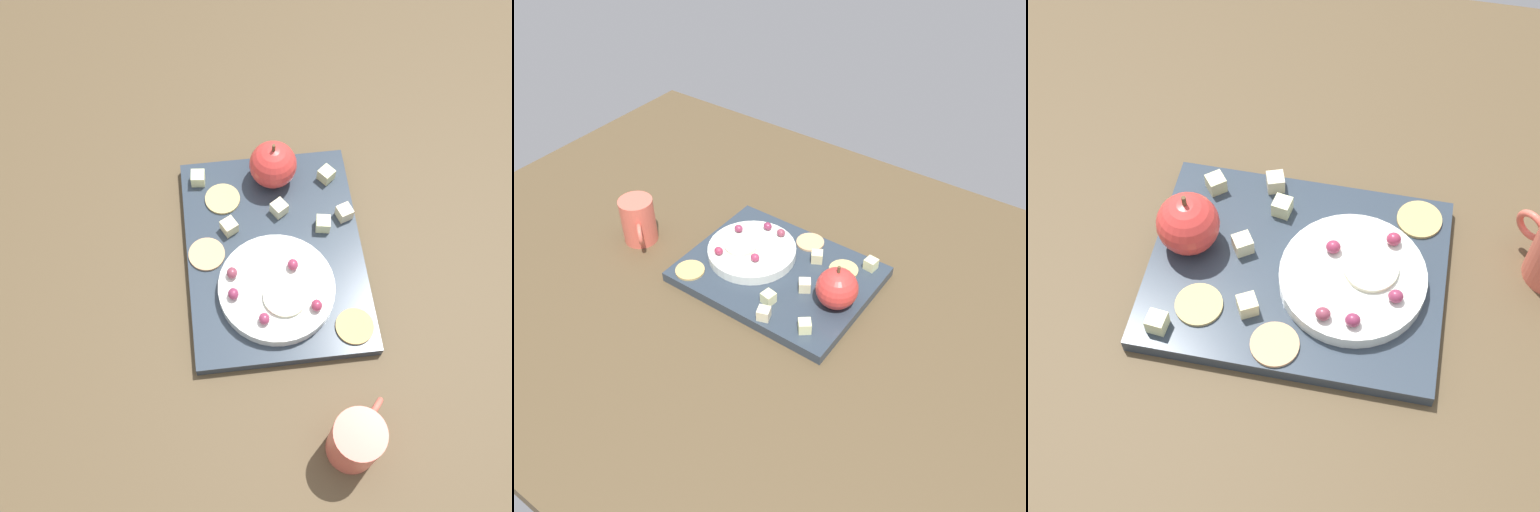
{
  "view_description": "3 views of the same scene",
  "coord_description": "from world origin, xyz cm",
  "views": [
    {
      "loc": [
        -40.14,
        10.28,
        87.86
      ],
      "look_at": [
        -0.19,
        5.63,
        8.16
      ],
      "focal_mm": 45.56,
      "sensor_mm": 36.0,
      "label": 1
    },
    {
      "loc": [
        44.38,
        -59.81,
        73.66
      ],
      "look_at": [
        0.78,
        1.61,
        8.57
      ],
      "focal_mm": 40.23,
      "sensor_mm": 36.0,
      "label": 2
    },
    {
      "loc": [
        -5.67,
        48.25,
        78.22
      ],
      "look_at": [
        3.31,
        2.71,
        7.24
      ],
      "focal_mm": 54.63,
      "sensor_mm": 36.0,
      "label": 3
    }
  ],
  "objects": [
    {
      "name": "table",
      "position": [
        0.0,
        0.0,
        1.55
      ],
      "size": [
        134.53,
        98.9,
        3.1
      ],
      "primitive_type": "cube",
      "color": "brown",
      "rests_on": "ground"
    },
    {
      "name": "platter",
      "position": [
        1.87,
        2.69,
        4.04
      ],
      "size": [
        32.89,
        25.11,
        1.89
      ],
      "primitive_type": "cube",
      "color": "#2C3844",
      "rests_on": "table"
    },
    {
      "name": "serving_dish",
      "position": [
        -4.43,
        3.28,
        5.9
      ],
      "size": [
        16.13,
        16.13,
        1.82
      ],
      "primitive_type": "cylinder",
      "color": "white",
      "rests_on": "platter"
    },
    {
      "name": "apple_whole",
      "position": [
        14.35,
        1.4,
        8.52
      ],
      "size": [
        7.06,
        7.06,
        7.06
      ],
      "primitive_type": "sphere",
      "color": "red",
      "rests_on": "platter"
    },
    {
      "name": "apple_stem",
      "position": [
        14.35,
        1.4,
        12.65
      ],
      "size": [
        0.5,
        0.5,
        1.2
      ],
      "primitive_type": "cylinder",
      "color": "brown",
      "rests_on": "apple_whole"
    },
    {
      "name": "cheese_cube_0",
      "position": [
        8.32,
        1.23,
        5.99
      ],
      "size": [
        2.79,
        2.79,
        2.02
      ],
      "primitive_type": "cube",
      "rotation": [
        0.0,
        0.0,
        0.58
      ],
      "color": "beige",
      "rests_on": "platter"
    },
    {
      "name": "cheese_cube_1",
      "position": [
        4.99,
        -4.77,
        5.99
      ],
      "size": [
        2.33,
        2.33,
        2.02
      ],
      "primitive_type": "cube",
      "rotation": [
        0.0,
        0.0,
        1.4
      ],
      "color": "beige",
      "rests_on": "platter"
    },
    {
      "name": "cheese_cube_2",
      "position": [
        13.35,
        -6.62,
        5.99
      ],
      "size": [
        2.83,
        2.83,
        2.02
      ],
      "primitive_type": "cube",
      "rotation": [
        0.0,
        0.0,
        0.67
      ],
      "color": "beige",
      "rests_on": "platter"
    },
    {
      "name": "cheese_cube_3",
      "position": [
        6.09,
        8.81,
        5.99
      ],
      "size": [
        2.73,
        2.73,
        2.02
      ],
      "primitive_type": "cube",
      "rotation": [
        0.0,
        0.0,
        0.5
      ],
      "color": "beige",
      "rests_on": "platter"
    },
    {
      "name": "cheese_cube_4",
      "position": [
        14.97,
        12.66,
        5.99
      ],
      "size": [
        2.21,
        2.21,
        2.02
      ],
      "primitive_type": "cube",
      "rotation": [
        0.0,
        0.0,
        1.47
      ],
      "color": "beige",
      "rests_on": "platter"
    },
    {
      "name": "cheese_cube_5",
      "position": [
        6.48,
        -8.17,
        5.99
      ],
      "size": [
        2.57,
        2.57,
        2.02
      ],
      "primitive_type": "cube",
      "rotation": [
        0.0,
        0.0,
        0.33
      ],
      "color": "beige",
      "rests_on": "platter"
    },
    {
      "name": "cracker_0",
      "position": [
        11.37,
        9.33,
        5.19
      ],
      "size": [
        5.22,
        5.22,
        0.4
      ],
      "primitive_type": "cylinder",
      "color": "tan",
      "rests_on": "platter"
    },
    {
      "name": "cracker_1",
      "position": [
        -10.84,
        -6.59,
        5.19
      ],
      "size": [
        5.22,
        5.22,
        0.4
      ],
      "primitive_type": "cylinder",
      "color": "tan",
      "rests_on": "platter"
    },
    {
      "name": "cracker_2",
      "position": [
        2.39,
        12.42,
        5.19
      ],
      "size": [
        5.22,
        5.22,
        0.4
      ],
      "primitive_type": "cylinder",
      "color": "tan",
      "rests_on": "platter"
    },
    {
      "name": "grape_0",
      "position": [
        -8.17,
        -1.61,
        7.57
      ],
      "size": [
        1.64,
        1.48,
        1.52
      ],
      "primitive_type": "ellipsoid",
      "color": "#962D49",
      "rests_on": "serving_dish"
    },
    {
      "name": "grape_1",
      "position": [
        -1.8,
        0.7,
        7.56
      ],
      "size": [
        1.64,
        1.48,
        1.5
      ],
      "primitive_type": "ellipsoid",
      "color": "#97304E",
      "rests_on": "serving_dish"
    },
    {
      "name": "grape_2",
      "position": [
        -9.24,
        5.58,
        7.54
      ],
      "size": [
        1.64,
        1.48,
        1.46
      ],
      "primitive_type": "ellipsoid",
      "color": "#8A2F4E",
      "rests_on": "serving_dish"
    },
    {
      "name": "grape_3",
      "position": [
        -5.22,
        9.29,
        7.56
      ],
      "size": [
        1.64,
        1.48,
        1.49
      ],
      "primitive_type": "ellipsoid",
      "color": "#832C4C",
      "rests_on": "serving_dish"
    },
    {
      "name": "grape_4",
      "position": [
        -2.07,
        9.15,
        7.53
      ],
      "size": [
        1.64,
        1.48,
        1.44
      ],
      "primitive_type": "ellipsoid",
      "color": "#843648",
      "rests_on": "serving_dish"
    },
    {
      "name": "apple_slice_0",
      "position": [
        -6.23,
        2.37,
        7.11
      ],
      "size": [
        6.0,
        6.0,
        0.6
      ],
      "primitive_type": "cylinder",
      "color": "beige",
      "rests_on": "serving_dish"
    },
    {
      "name": "cup",
      "position": [
        -26.2,
        -3.56,
        7.63
      ],
      "size": [
        8.32,
        7.72,
        9.06
      ],
      "color": "#E3614F",
      "rests_on": "table"
    }
  ]
}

